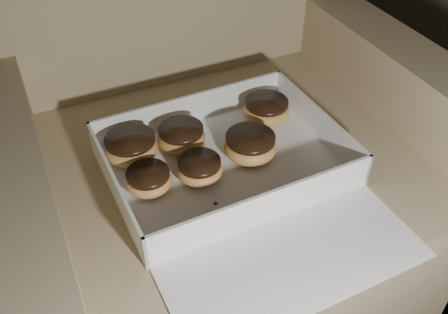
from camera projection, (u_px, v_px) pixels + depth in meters
The scene contains 12 objects.
armchair at pixel (216, 176), 1.15m from camera, with size 0.95×0.80×0.99m.
bakery_box at pixel (237, 176), 0.94m from camera, with size 0.45×0.53×0.07m.
donut_a at pixel (149, 180), 0.91m from camera, with size 0.08×0.08×0.04m.
donut_b at pixel (131, 147), 0.97m from camera, with size 0.11×0.11×0.05m.
donut_c at pixel (266, 110), 1.07m from camera, with size 0.10×0.10×0.05m.
donut_d at pixel (250, 146), 0.97m from camera, with size 0.10×0.10×0.05m.
donut_e at pixel (181, 137), 1.00m from camera, with size 0.10×0.10×0.05m.
donut_f at pixel (200, 169), 0.93m from camera, with size 0.09×0.09×0.04m.
crumb_a at pixel (216, 203), 0.89m from camera, with size 0.01×0.01×0.00m, color black.
crumb_b at pixel (203, 235), 0.83m from camera, with size 0.01×0.01×0.00m, color black.
crumb_c at pixel (243, 207), 0.88m from camera, with size 0.01×0.01×0.00m, color black.
crumb_d at pixel (185, 236), 0.83m from camera, with size 0.01×0.01×0.00m, color black.
Camera 1 is at (0.64, -0.28, 1.10)m, focal length 40.00 mm.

